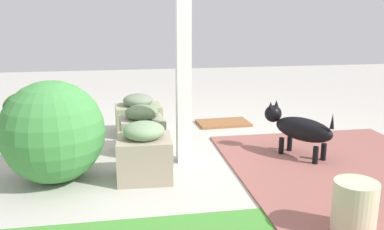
{
  "coord_description": "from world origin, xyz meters",
  "views": [
    {
      "loc": [
        0.73,
        3.39,
        1.26
      ],
      "look_at": [
        0.17,
        0.16,
        0.45
      ],
      "focal_mm": 38.74,
      "sensor_mm": 36.0,
      "label": 1
    }
  ],
  "objects": [
    {
      "name": "stone_planter_nearest",
      "position": [
        0.57,
        -0.89,
        0.2
      ],
      "size": [
        0.49,
        0.39,
        0.43
      ],
      "color": "gray",
      "rests_on": "ground"
    },
    {
      "name": "brick_path",
      "position": [
        -1.04,
        0.61,
        0.01
      ],
      "size": [
        1.8,
        2.4,
        0.02
      ],
      "primitive_type": "cube",
      "color": "#8F544C",
      "rests_on": "ground"
    },
    {
      "name": "ground_plane",
      "position": [
        0.0,
        0.0,
        0.0
      ],
      "size": [
        12.0,
        12.0,
        0.0
      ],
      "primitive_type": "plane",
      "color": "#B6B1A6"
    },
    {
      "name": "dog",
      "position": [
        -0.79,
        0.1,
        0.27
      ],
      "size": [
        0.49,
        0.64,
        0.47
      ],
      "color": "black",
      "rests_on": "ground"
    },
    {
      "name": "ceramic_urn",
      "position": [
        -0.57,
        1.39,
        0.16
      ],
      "size": [
        0.25,
        0.25,
        0.32
      ],
      "primitive_type": "cylinder",
      "color": "beige",
      "rests_on": "ground"
    },
    {
      "name": "round_shrub",
      "position": [
        1.25,
        0.28,
        0.39
      ],
      "size": [
        0.78,
        0.78,
        0.78
      ],
      "primitive_type": "sphere",
      "color": "#418A41",
      "rests_on": "ground"
    },
    {
      "name": "stone_planter_near",
      "position": [
        0.56,
        -0.31,
        0.21
      ],
      "size": [
        0.42,
        0.37,
        0.44
      ],
      "color": "gray",
      "rests_on": "ground"
    },
    {
      "name": "stone_planter_mid",
      "position": [
        0.58,
        0.35,
        0.21
      ],
      "size": [
        0.43,
        0.41,
        0.46
      ],
      "color": "gray",
      "rests_on": "ground"
    },
    {
      "name": "terracotta_pot_broad",
      "position": [
        1.61,
        -0.69,
        0.33
      ],
      "size": [
        0.48,
        0.48,
        0.53
      ],
      "color": "#C3683E",
      "rests_on": "ground"
    },
    {
      "name": "porch_pillar",
      "position": [
        0.22,
        0.02,
        1.19
      ],
      "size": [
        0.12,
        0.12,
        2.38
      ],
      "primitive_type": "cube",
      "color": "white",
      "rests_on": "ground"
    },
    {
      "name": "doormat",
      "position": [
        -0.41,
        -1.11,
        0.01
      ],
      "size": [
        0.61,
        0.4,
        0.03
      ],
      "primitive_type": "cube",
      "rotation": [
        0.0,
        0.0,
        0.05
      ],
      "color": "brown",
      "rests_on": "ground"
    }
  ]
}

